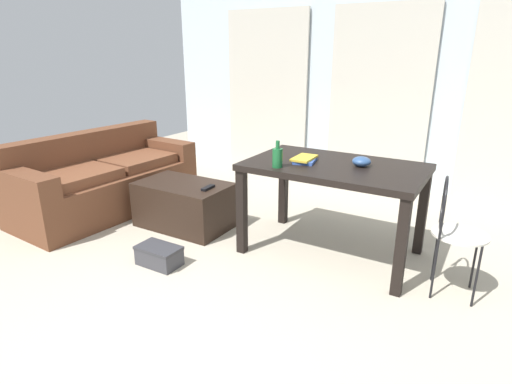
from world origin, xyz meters
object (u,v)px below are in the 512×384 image
craft_table (334,176)px  bottle_near (277,157)px  tv_remote_primary (208,188)px  book_stack (305,159)px  shoebox (159,255)px  coffee_table (184,205)px  couch (104,181)px  bowl (362,161)px  wire_chair (452,223)px

craft_table → bottle_near: bearing=-138.1°
bottle_near → tv_remote_primary: size_ratio=1.30×
craft_table → bottle_near: bottle_near is taller
bottle_near → book_stack: bearing=66.3°
tv_remote_primary → shoebox: bearing=-91.1°
coffee_table → couch: bearing=-175.9°
book_stack → shoebox: size_ratio=0.76×
bowl → tv_remote_primary: bearing=-168.7°
coffee_table → bowl: bearing=8.6°
bottle_near → shoebox: size_ratio=0.59×
wire_chair → bottle_near: 1.28m
bottle_near → book_stack: 0.28m
couch → craft_table: bearing=6.3°
couch → bowl: bearing=6.9°
bowl → book_stack: size_ratio=0.54×
book_stack → tv_remote_primary: 0.93m
craft_table → tv_remote_primary: 1.13m
book_stack → shoebox: 1.37m
craft_table → bowl: bearing=13.8°
craft_table → wire_chair: size_ratio=1.64×
bowl → tv_remote_primary: size_ratio=0.89×
craft_table → tv_remote_primary: size_ratio=8.64×
coffee_table → bowl: bowl is taller
wire_chair → couch: bearing=-178.2°
wire_chair → book_stack: wire_chair is taller
couch → wire_chair: (3.29, 0.10, 0.20)m
book_stack → bowl: bearing=13.6°
bottle_near → couch: bearing=178.8°
bottle_near → tv_remote_primary: bearing=172.4°
bottle_near → shoebox: (-0.72, -0.58, -0.76)m
wire_chair → book_stack: 1.16m
couch → tv_remote_primary: couch is taller
couch → tv_remote_primary: (1.31, 0.06, 0.13)m
craft_table → book_stack: size_ratio=5.22×
coffee_table → bottle_near: bottle_near is taller
bottle_near → book_stack: (0.11, 0.25, -0.06)m
bowl → tv_remote_primary: 1.36m
couch → craft_table: 2.43m
couch → tv_remote_primary: 1.31m
book_stack → tv_remote_primary: bearing=-169.9°
craft_table → book_stack: bearing=-166.7°
coffee_table → bowl: 1.70m
coffee_table → wire_chair: (2.28, 0.03, 0.30)m
wire_chair → bottle_near: size_ratio=4.06×
craft_table → shoebox: 1.50m
wire_chair → tv_remote_primary: (-1.98, -0.05, -0.08)m
bowl → book_stack: (-0.43, -0.10, -0.02)m
coffee_table → bottle_near: 1.22m
couch → coffee_table: (1.00, 0.07, -0.10)m
craft_table → tv_remote_primary: (-1.09, -0.21, -0.22)m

